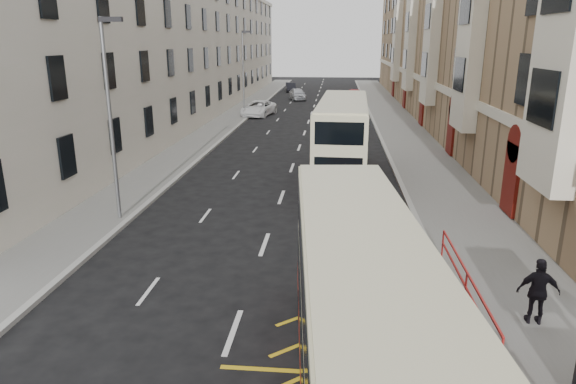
# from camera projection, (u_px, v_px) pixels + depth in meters

# --- Properties ---
(pavement_right) EXTENTS (4.00, 120.00, 0.15)m
(pavement_right) POSITION_uv_depth(u_px,v_px,m) (410.00, 143.00, 37.44)
(pavement_right) COLOR slate
(pavement_right) RESTS_ON ground
(pavement_left) EXTENTS (3.00, 120.00, 0.15)m
(pavement_left) POSITION_uv_depth(u_px,v_px,m) (202.00, 139.00, 38.82)
(pavement_left) COLOR slate
(pavement_left) RESTS_ON ground
(kerb_right) EXTENTS (0.25, 120.00, 0.15)m
(kerb_right) POSITION_uv_depth(u_px,v_px,m) (383.00, 143.00, 37.62)
(kerb_right) COLOR #9C9C96
(kerb_right) RESTS_ON ground
(kerb_left) EXTENTS (0.25, 120.00, 0.15)m
(kerb_left) POSITION_uv_depth(u_px,v_px,m) (222.00, 140.00, 38.69)
(kerb_left) COLOR #9C9C96
(kerb_left) RESTS_ON ground
(road_markings) EXTENTS (10.00, 110.00, 0.01)m
(road_markings) POSITION_uv_depth(u_px,v_px,m) (311.00, 114.00, 52.49)
(road_markings) COLOR silver
(road_markings) RESTS_ON ground
(terrace_right) EXTENTS (10.75, 79.00, 15.25)m
(terrace_right) POSITION_uv_depth(u_px,v_px,m) (467.00, 38.00, 49.39)
(terrace_right) COLOR #987A58
(terrace_right) RESTS_ON ground
(terrace_left) EXTENTS (9.18, 79.00, 13.25)m
(terrace_left) POSITION_uv_depth(u_px,v_px,m) (181.00, 48.00, 52.31)
(terrace_left) COLOR beige
(terrace_left) RESTS_ON ground
(guard_railing) EXTENTS (0.06, 6.56, 1.01)m
(guard_railing) POSITION_uv_depth(u_px,v_px,m) (466.00, 282.00, 14.23)
(guard_railing) COLOR red
(guard_railing) RESTS_ON pavement_right
(street_lamp_near) EXTENTS (0.93, 0.18, 8.00)m
(street_lamp_near) POSITION_uv_depth(u_px,v_px,m) (111.00, 110.00, 20.24)
(street_lamp_near) COLOR slate
(street_lamp_near) RESTS_ON pavement_left
(street_lamp_far) EXTENTS (0.93, 0.18, 8.00)m
(street_lamp_far) POSITION_uv_depth(u_px,v_px,m) (244.00, 69.00, 48.88)
(street_lamp_far) COLOR slate
(street_lamp_far) RESTS_ON pavement_left
(double_decker_front) EXTENTS (3.14, 10.11, 3.97)m
(double_decker_front) POSITION_uv_depth(u_px,v_px,m) (358.00, 315.00, 10.24)
(double_decker_front) COLOR beige
(double_decker_front) RESTS_ON ground
(double_decker_rear) EXTENTS (2.92, 10.94, 4.33)m
(double_decker_rear) POSITION_uv_depth(u_px,v_px,m) (342.00, 140.00, 27.26)
(double_decker_rear) COLOR beige
(double_decker_rear) RESTS_ON ground
(pedestrian_far) EXTENTS (1.10, 0.54, 1.81)m
(pedestrian_far) POSITION_uv_depth(u_px,v_px,m) (538.00, 291.00, 13.27)
(pedestrian_far) COLOR black
(pedestrian_far) RESTS_ON pavement_right
(white_van) EXTENTS (3.40, 5.69, 1.48)m
(white_van) POSITION_uv_depth(u_px,v_px,m) (259.00, 108.00, 51.29)
(white_van) COLOR white
(white_van) RESTS_ON ground
(car_silver) EXTENTS (2.75, 4.64, 1.48)m
(car_silver) POSITION_uv_depth(u_px,v_px,m) (297.00, 94.00, 64.99)
(car_silver) COLOR #B1B3B9
(car_silver) RESTS_ON ground
(car_dark) EXTENTS (1.93, 4.14, 1.31)m
(car_dark) POSITION_uv_depth(u_px,v_px,m) (291.00, 87.00, 75.35)
(car_dark) COLOR black
(car_dark) RESTS_ON ground
(car_red) EXTENTS (3.05, 4.83, 1.30)m
(car_red) POSITION_uv_depth(u_px,v_px,m) (355.00, 94.00, 65.53)
(car_red) COLOR #A51319
(car_red) RESTS_ON ground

